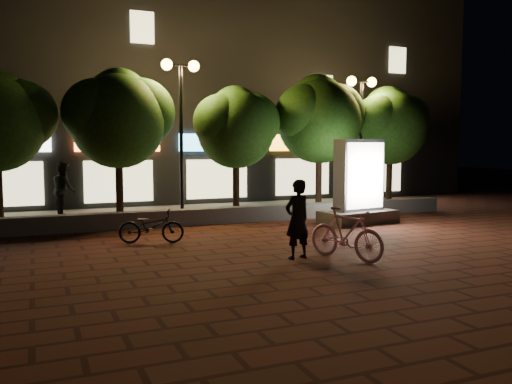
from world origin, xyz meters
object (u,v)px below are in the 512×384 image
scooter_parked (151,226)px  tree_far_right (390,123)px  street_lamp_right (361,108)px  rider (297,219)px  street_lamp_left (181,98)px  tree_left (119,115)px  tree_right (320,116)px  tree_mid (237,124)px  ad_kiosk (359,190)px  scooter_pink (346,234)px  pedestrian (64,189)px

scooter_parked → tree_far_right: bearing=-49.7°
street_lamp_right → rider: 9.80m
street_lamp_left → tree_left: bearing=172.3°
tree_right → tree_far_right: size_ratio=1.06×
tree_far_right → tree_right: bearing=180.0°
tree_mid → street_lamp_left: bearing=-172.7°
ad_kiosk → scooter_pink: ad_kiosk is taller
rider → scooter_pink: bearing=141.8°
tree_right → pedestrian: (-8.95, 1.66, -2.55)m
tree_left → pedestrian: bearing=134.8°
tree_mid → rider: bearing=-100.3°
ad_kiosk → pedestrian: bearing=150.5°
ad_kiosk → scooter_pink: (-3.29, -4.45, -0.51)m
ad_kiosk → scooter_pink: 5.56m
street_lamp_right → ad_kiosk: size_ratio=1.86×
tree_far_right → scooter_pink: tree_far_right is taller
tree_far_right → street_lamp_left: size_ratio=0.92×
tree_left → street_lamp_left: (1.95, -0.26, 0.58)m
street_lamp_right → scooter_parked: bearing=-156.7°
tree_far_right → pedestrian: (-12.15, 1.66, -2.36)m
tree_mid → scooter_parked: tree_mid is taller
street_lamp_left → rider: street_lamp_left is taller
scooter_parked → rider: bearing=-121.7°
street_lamp_left → pedestrian: street_lamp_left is taller
scooter_pink → pedestrian: pedestrian is taller
tree_right → tree_far_right: (3.20, -0.00, -0.20)m
rider → scooter_parked: bearing=-63.0°
tree_right → scooter_pink: bearing=-115.6°
ad_kiosk → tree_mid: bearing=132.6°
tree_mid → scooter_pink: size_ratio=2.39×
ad_kiosk → rider: ad_kiosk is taller
street_lamp_left → ad_kiosk: 6.49m
tree_mid → tree_far_right: bearing=0.0°
tree_right → street_lamp_right: tree_right is taller
street_lamp_left → rider: size_ratio=2.97×
tree_far_right → scooter_parked: size_ratio=2.90×
tree_far_right → ad_kiosk: tree_far_right is taller
scooter_pink → scooter_parked: scooter_pink is taller
street_lamp_right → tree_mid: bearing=177.0°
tree_mid → scooter_parked: 6.26m
street_lamp_left → scooter_pink: street_lamp_left is taller
rider → pedestrian: (-4.34, 8.84, 0.14)m
scooter_pink → tree_far_right: bearing=24.9°
scooter_pink → tree_right: bearing=41.2°
scooter_pink → street_lamp_left: bearing=79.8°
tree_left → rider: size_ratio=2.80×
tree_far_right → rider: size_ratio=2.73×
street_lamp_left → street_lamp_right: size_ratio=1.04×
rider → tree_far_right: bearing=-149.8°
tree_mid → ad_kiosk: (2.93, -3.19, -2.14)m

